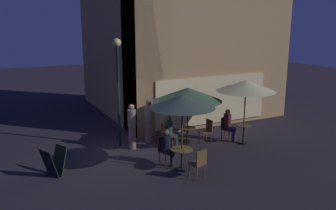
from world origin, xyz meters
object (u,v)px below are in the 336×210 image
at_px(patron_seated_0, 170,130).
at_px(patio_umbrella_1, 182,102).
at_px(patron_seated_1, 167,145).
at_px(patron_standing_4, 132,126).
at_px(cafe_chair_0, 207,129).
at_px(patio_umbrella_2, 246,86).
at_px(cafe_table_1, 182,155).
at_px(menu_sandwich_board, 54,162).
at_px(patron_standing_3, 149,121).
at_px(cafe_chair_3, 199,162).
at_px(cafe_table_0, 187,134).
at_px(cafe_chair_2, 164,147).
at_px(patio_umbrella_0, 188,94).
at_px(cafe_chair_1, 166,134).
at_px(street_lamp_near_corner, 118,74).
at_px(patron_seated_2, 229,123).
at_px(cafe_chair_4, 225,126).
at_px(cafe_table_2, 244,131).

bearing_deg(patron_seated_0, patio_umbrella_1, -98.40).
bearing_deg(patron_seated_1, patron_standing_4, 175.37).
distance_m(cafe_chair_0, patron_seated_1, 2.66).
bearing_deg(patio_umbrella_2, cafe_table_1, -161.05).
distance_m(menu_sandwich_board, patron_standing_3, 4.18).
bearing_deg(cafe_chair_3, cafe_chair_0, -49.73).
height_order(cafe_table_0, cafe_chair_2, cafe_chair_2).
relative_size(patio_umbrella_0, patron_seated_1, 2.11).
xyz_separation_m(cafe_chair_3, patron_seated_1, (-0.37, 1.39, 0.15)).
height_order(cafe_table_0, cafe_chair_1, cafe_chair_1).
distance_m(patio_umbrella_0, patron_standing_3, 1.96).
relative_size(street_lamp_near_corner, patron_seated_1, 3.35).
bearing_deg(patron_seated_0, cafe_table_1, -98.40).
xyz_separation_m(patron_seated_1, patron_standing_3, (0.40, 2.36, 0.17)).
xyz_separation_m(cafe_table_0, patio_umbrella_2, (2.14, -0.67, 1.77)).
xyz_separation_m(patio_umbrella_1, patron_seated_1, (-0.21, 0.62, -1.54)).
xyz_separation_m(patio_umbrella_2, cafe_chair_0, (-1.25, 0.66, -1.71)).
bearing_deg(patron_seated_2, patron_standing_3, -145.79).
relative_size(street_lamp_near_corner, patron_seated_0, 3.21).
xyz_separation_m(cafe_chair_2, cafe_chair_3, (0.42, -1.54, -0.02)).
distance_m(patio_umbrella_2, cafe_chair_4, 1.88).
xyz_separation_m(street_lamp_near_corner, patio_umbrella_0, (2.25, -1.24, -0.74)).
distance_m(cafe_table_0, cafe_chair_1, 0.86).
bearing_deg(cafe_chair_1, cafe_table_0, 0.00).
relative_size(patio_umbrella_0, patio_umbrella_2, 1.03).
bearing_deg(cafe_chair_1, menu_sandwich_board, -164.18).
distance_m(menu_sandwich_board, patio_umbrella_1, 4.32).
distance_m(cafe_table_0, cafe_chair_2, 1.87).
bearing_deg(cafe_chair_1, patron_seated_1, -107.07).
xyz_separation_m(cafe_table_0, cafe_chair_1, (-0.85, 0.12, 0.09)).
height_order(cafe_chair_2, cafe_chair_3, cafe_chair_2).
bearing_deg(cafe_table_1, cafe_chair_0, 40.25).
bearing_deg(patio_umbrella_0, patron_seated_1, -140.53).
height_order(patio_umbrella_1, patron_standing_3, patio_umbrella_1).
xyz_separation_m(cafe_chair_3, patron_standing_4, (-0.84, 3.33, 0.33)).
bearing_deg(cafe_table_0, patron_standing_4, 159.65).
bearing_deg(cafe_chair_2, cafe_table_2, 78.13).
xyz_separation_m(cafe_table_0, cafe_chair_4, (1.74, -0.02, 0.06)).
xyz_separation_m(cafe_table_0, patron_standing_3, (-1.08, 1.14, 0.36)).
bearing_deg(cafe_table_1, patron_standing_4, 104.72).
bearing_deg(patron_seated_0, cafe_chair_2, -117.07).
bearing_deg(cafe_chair_4, cafe_chair_1, -125.00).
height_order(cafe_chair_2, cafe_chair_4, cafe_chair_2).
xyz_separation_m(menu_sandwich_board, cafe_chair_4, (6.68, 0.41, 0.11)).
distance_m(patio_umbrella_0, cafe_chair_0, 1.71).
bearing_deg(patron_seated_1, cafe_chair_2, 180.00).
xyz_separation_m(cafe_table_2, patio_umbrella_0, (-2.14, 0.67, 1.54)).
bearing_deg(patron_seated_1, cafe_chair_3, -3.26).
distance_m(cafe_chair_4, patron_seated_1, 3.43).
xyz_separation_m(cafe_table_2, patron_seated_1, (-3.62, -0.55, 0.21)).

